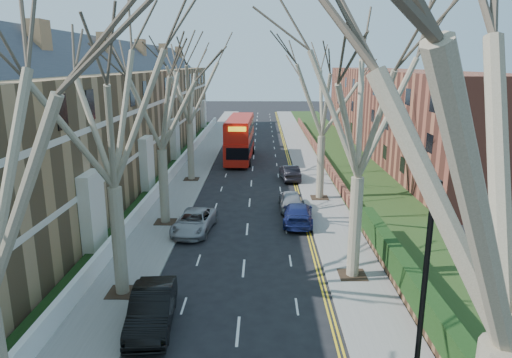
{
  "coord_description": "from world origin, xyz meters",
  "views": [
    {
      "loc": [
        0.98,
        -13.8,
        10.84
      ],
      "look_at": [
        0.55,
        18.09,
        2.69
      ],
      "focal_mm": 32.0,
      "sensor_mm": 36.0,
      "label": 1
    }
  ],
  "objects_px": {
    "lamp_post": "(421,319)",
    "double_decker_bus": "(240,140)",
    "car_left_mid": "(152,309)",
    "car_right_near": "(298,213)"
  },
  "relations": [
    {
      "from": "lamp_post",
      "to": "car_right_near",
      "type": "bearing_deg",
      "value": 94.4
    },
    {
      "from": "car_left_mid",
      "to": "car_right_near",
      "type": "bearing_deg",
      "value": 55.86
    },
    {
      "from": "double_decker_bus",
      "to": "lamp_post",
      "type": "bearing_deg",
      "value": 100.93
    },
    {
      "from": "car_left_mid",
      "to": "car_right_near",
      "type": "distance_m",
      "value": 14.7
    },
    {
      "from": "lamp_post",
      "to": "car_left_mid",
      "type": "xyz_separation_m",
      "value": [
        -8.64,
        6.87,
        -3.77
      ]
    },
    {
      "from": "double_decker_bus",
      "to": "car_left_mid",
      "type": "bearing_deg",
      "value": 88.35
    },
    {
      "from": "lamp_post",
      "to": "car_left_mid",
      "type": "bearing_deg",
      "value": 141.51
    },
    {
      "from": "lamp_post",
      "to": "double_decker_bus",
      "type": "xyz_separation_m",
      "value": [
        -6.53,
        41.02,
        -2.22
      ]
    },
    {
      "from": "lamp_post",
      "to": "double_decker_bus",
      "type": "bearing_deg",
      "value": 99.05
    },
    {
      "from": "lamp_post",
      "to": "double_decker_bus",
      "type": "height_order",
      "value": "lamp_post"
    }
  ]
}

